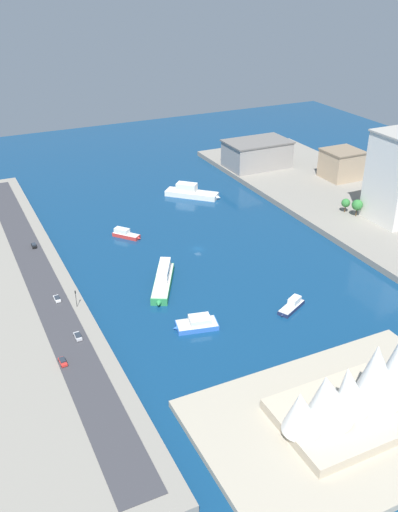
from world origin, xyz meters
TOP-DOWN VIEW (x-y plane):
  - ground_plane at (0.00, 0.00)m, footprint 440.00×440.00m
  - quay_west at (-92.02, 0.00)m, footprint 70.00×240.00m
  - peninsula_point at (9.72, 111.76)m, footprint 79.78×53.78m
  - road_strip at (67.89, 0.00)m, footprint 11.89×228.00m
  - tugboat_red at (24.58, -25.08)m, footprint 11.03×12.47m
  - ferry_white_commuter at (-23.13, -57.23)m, footprint 25.47×24.77m
  - patrol_launch_navy at (-10.08, 57.56)m, footprint 13.40×9.40m
  - ferry_green_doubledeck at (25.40, 22.13)m, footprint 18.74×28.42m
  - catamaran_blue at (25.71, 53.54)m, footprint 15.92×9.93m
  - carpark_squat_concrete at (-75.79, -77.95)m, footprint 37.33×23.83m
  - apartment_midrise_tan at (-108.11, -40.43)m, footprint 19.74×19.16m
  - sedan_silver at (64.99, 46.09)m, footprint 1.99×4.47m
  - van_white at (65.74, 20.33)m, footprint 2.00×4.38m
  - suv_black at (64.78, -26.52)m, footprint 1.96×4.28m
  - pickup_red at (72.48, 56.81)m, footprint 2.01×4.49m
  - traffic_light_waterfront at (60.39, 27.25)m, footprint 0.36×0.36m
  - opera_landmark at (6.03, 111.76)m, footprint 45.89×27.09m
  - park_tree_cluster at (-80.17, 4.16)m, footprint 6.48×10.80m

SIDE VIEW (x-z plane):
  - ground_plane at x=0.00m, z-range 0.00..0.00m
  - peninsula_point at x=9.72m, z-range 0.00..2.00m
  - patrol_launch_navy at x=-10.08m, z-range -0.57..3.23m
  - quay_west at x=-92.02m, z-range 0.00..2.80m
  - tugboat_red at x=24.58m, z-range -0.41..3.48m
  - catamaran_blue at x=25.71m, z-range -0.47..3.66m
  - ferry_white_commuter at x=-23.13m, z-range -1.13..6.01m
  - ferry_green_doubledeck at x=25.40m, z-range -0.88..5.91m
  - road_strip at x=67.89m, z-range 2.80..2.95m
  - pickup_red at x=72.48m, z-range 2.94..4.41m
  - van_white at x=65.74m, z-range 2.94..4.49m
  - sedan_silver at x=64.99m, z-range 2.94..4.54m
  - suv_black at x=64.78m, z-range 2.92..4.56m
  - traffic_light_waterfront at x=60.39m, z-range 3.89..10.39m
  - park_tree_cluster at x=-80.17m, z-range 4.02..12.34m
  - carpark_squat_concrete at x=-75.79m, z-range 2.83..18.34m
  - apartment_midrise_tan at x=-108.11m, z-range 2.83..18.78m
  - opera_landmark at x=6.03m, z-range -0.38..23.56m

